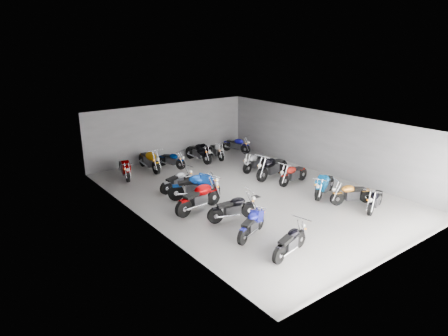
% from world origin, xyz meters
% --- Properties ---
extents(ground, '(14.00, 14.00, 0.00)m').
position_xyz_m(ground, '(0.00, 0.00, 0.00)').
color(ground, '#989590').
rests_on(ground, ground).
extents(wall_back, '(10.00, 0.10, 3.20)m').
position_xyz_m(wall_back, '(0.00, 7.00, 1.60)').
color(wall_back, gray).
rests_on(wall_back, ground).
extents(wall_left, '(0.10, 14.00, 3.20)m').
position_xyz_m(wall_left, '(-5.00, 0.00, 1.60)').
color(wall_left, gray).
rests_on(wall_left, ground).
extents(wall_right, '(0.10, 14.00, 3.20)m').
position_xyz_m(wall_right, '(5.00, 0.00, 1.60)').
color(wall_right, gray).
rests_on(wall_right, ground).
extents(ceiling, '(10.00, 14.00, 0.04)m').
position_xyz_m(ceiling, '(0.00, 0.00, 3.22)').
color(ceiling, black).
rests_on(ceiling, wall_back).
extents(drain_grate, '(0.32, 0.32, 0.01)m').
position_xyz_m(drain_grate, '(0.00, -0.50, 0.01)').
color(drain_grate, black).
rests_on(drain_grate, ground).
extents(motorcycle_left_a, '(1.88, 0.60, 0.84)m').
position_xyz_m(motorcycle_left_a, '(-2.41, -4.89, 0.46)').
color(motorcycle_left_a, black).
rests_on(motorcycle_left_a, ground).
extents(motorcycle_left_b, '(1.80, 0.87, 0.84)m').
position_xyz_m(motorcycle_left_b, '(-2.58, -3.19, 0.46)').
color(motorcycle_left_b, black).
rests_on(motorcycle_left_b, ground).
extents(motorcycle_left_c, '(2.00, 0.63, 0.89)m').
position_xyz_m(motorcycle_left_c, '(-2.27, -1.75, 0.49)').
color(motorcycle_left_c, black).
rests_on(motorcycle_left_c, ground).
extents(motorcycle_left_d, '(2.35, 0.62, 1.04)m').
position_xyz_m(motorcycle_left_d, '(-2.82, -0.25, 0.57)').
color(motorcycle_left_d, black).
rests_on(motorcycle_left_d, ground).
extents(motorcycle_left_e, '(2.20, 0.98, 1.01)m').
position_xyz_m(motorcycle_left_e, '(-2.24, 0.97, 0.55)').
color(motorcycle_left_e, black).
rests_on(motorcycle_left_e, ground).
extents(motorcycle_left_f, '(1.90, 0.49, 0.84)m').
position_xyz_m(motorcycle_left_f, '(-2.34, 2.27, 0.46)').
color(motorcycle_left_f, black).
rests_on(motorcycle_left_f, ground).
extents(motorcycle_right_a, '(1.84, 0.75, 0.84)m').
position_xyz_m(motorcycle_right_a, '(2.90, -4.47, 0.46)').
color(motorcycle_right_a, black).
rests_on(motorcycle_right_a, ground).
extents(motorcycle_right_b, '(1.83, 0.90, 0.86)m').
position_xyz_m(motorcycle_right_b, '(2.66, -3.50, 0.47)').
color(motorcycle_right_b, black).
rests_on(motorcycle_right_b, ground).
extents(motorcycle_right_c, '(2.05, 0.88, 0.94)m').
position_xyz_m(motorcycle_right_c, '(2.51, -2.20, 0.51)').
color(motorcycle_right_c, black).
rests_on(motorcycle_right_c, ground).
extents(motorcycle_right_d, '(2.02, 0.46, 0.89)m').
position_xyz_m(motorcycle_right_d, '(2.56, -0.26, 0.49)').
color(motorcycle_right_d, black).
rests_on(motorcycle_right_d, ground).
extents(motorcycle_right_e, '(2.35, 0.60, 1.04)m').
position_xyz_m(motorcycle_right_e, '(2.32, 0.94, 0.57)').
color(motorcycle_right_e, black).
rests_on(motorcycle_right_e, ground).
extents(motorcycle_right_f, '(1.98, 0.59, 0.88)m').
position_xyz_m(motorcycle_right_f, '(2.42, 2.33, 0.48)').
color(motorcycle_right_f, black).
rests_on(motorcycle_right_f, ground).
extents(motorcycle_back_a, '(0.59, 2.03, 0.90)m').
position_xyz_m(motorcycle_back_a, '(-3.56, 5.37, 0.49)').
color(motorcycle_back_a, black).
rests_on(motorcycle_back_a, ground).
extents(motorcycle_back_b, '(0.47, 2.34, 1.03)m').
position_xyz_m(motorcycle_back_b, '(-2.00, 5.72, 0.56)').
color(motorcycle_back_b, black).
rests_on(motorcycle_back_b, ground).
extents(motorcycle_back_c, '(0.77, 1.78, 0.82)m').
position_xyz_m(motorcycle_back_c, '(-0.84, 5.43, 0.45)').
color(motorcycle_back_c, black).
rests_on(motorcycle_back_c, ground).
extents(motorcycle_back_d, '(0.49, 2.25, 0.99)m').
position_xyz_m(motorcycle_back_d, '(0.97, 5.50, 0.54)').
color(motorcycle_back_d, black).
rests_on(motorcycle_back_d, ground).
extents(motorcycle_back_e, '(0.56, 1.92, 0.85)m').
position_xyz_m(motorcycle_back_e, '(2.15, 5.42, 0.47)').
color(motorcycle_back_e, black).
rests_on(motorcycle_back_e, ground).
extents(motorcycle_back_f, '(0.80, 1.93, 0.88)m').
position_xyz_m(motorcycle_back_f, '(3.88, 5.74, 0.48)').
color(motorcycle_back_f, black).
rests_on(motorcycle_back_f, ground).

